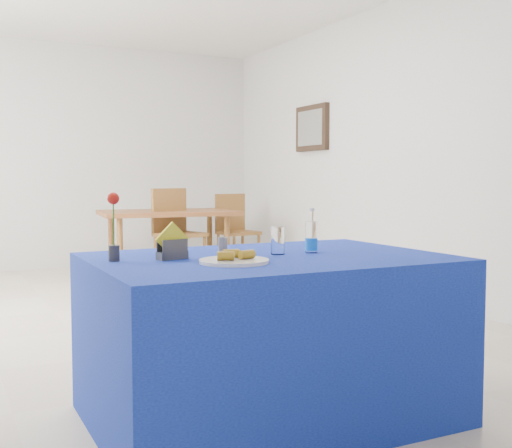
% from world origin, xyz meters
% --- Properties ---
extents(floor, '(7.00, 7.00, 0.00)m').
position_xyz_m(floor, '(0.00, 0.00, 0.00)').
color(floor, beige).
rests_on(floor, ground).
extents(room_shell, '(7.00, 7.00, 7.00)m').
position_xyz_m(room_shell, '(0.00, 0.00, 1.75)').
color(room_shell, silver).
rests_on(room_shell, ground).
extents(picture_frame, '(0.06, 0.64, 0.52)m').
position_xyz_m(picture_frame, '(2.47, 1.60, 1.70)').
color(picture_frame, black).
rests_on(picture_frame, room_shell).
extents(picture_art, '(0.02, 0.52, 0.40)m').
position_xyz_m(picture_art, '(2.44, 1.60, 1.70)').
color(picture_art, '#998C66').
rests_on(picture_art, room_shell).
extents(plate, '(0.30, 0.30, 0.01)m').
position_xyz_m(plate, '(-0.28, -2.28, 0.77)').
color(plate, white).
rests_on(plate, blue_table).
extents(drinking_glass, '(0.07, 0.07, 0.13)m').
position_xyz_m(drinking_glass, '(0.04, -2.09, 0.82)').
color(drinking_glass, white).
rests_on(drinking_glass, blue_table).
extents(salt_shaker, '(0.03, 0.03, 0.08)m').
position_xyz_m(salt_shaker, '(-0.22, -2.01, 0.80)').
color(salt_shaker, slate).
rests_on(salt_shaker, blue_table).
extents(pepper_shaker, '(0.03, 0.03, 0.08)m').
position_xyz_m(pepper_shaker, '(-0.21, -2.01, 0.80)').
color(pepper_shaker, slate).
rests_on(pepper_shaker, blue_table).
extents(blue_table, '(1.60, 1.10, 0.76)m').
position_xyz_m(blue_table, '(-0.03, -2.13, 0.38)').
color(blue_table, '#0F1C91').
rests_on(blue_table, floor).
extents(water_bottle, '(0.06, 0.06, 0.21)m').
position_xyz_m(water_bottle, '(0.22, -2.09, 0.83)').
color(water_bottle, white).
rests_on(water_bottle, blue_table).
extents(napkin_holder, '(0.15, 0.08, 0.17)m').
position_xyz_m(napkin_holder, '(-0.47, -2.05, 0.81)').
color(napkin_holder, '#39393E').
rests_on(napkin_holder, blue_table).
extents(rose_vase, '(0.05, 0.05, 0.30)m').
position_xyz_m(rose_vase, '(-0.72, -2.00, 0.91)').
color(rose_vase, '#29282E').
rests_on(rose_vase, blue_table).
extents(oak_table, '(1.61, 1.13, 0.76)m').
position_xyz_m(oak_table, '(0.96, 2.29, 0.68)').
color(oak_table, brown).
rests_on(oak_table, floor).
extents(chair_bg_left, '(0.56, 0.56, 1.01)m').
position_xyz_m(chair_bg_left, '(0.97, 2.07, 0.58)').
color(chair_bg_left, '#9B692D').
rests_on(chair_bg_left, floor).
extents(chair_bg_right, '(0.47, 0.47, 0.93)m').
position_xyz_m(chair_bg_right, '(1.87, 2.42, 0.54)').
color(chair_bg_right, '#9B692D').
rests_on(chair_bg_right, floor).
extents(banana_pieces, '(0.18, 0.12, 0.04)m').
position_xyz_m(banana_pieces, '(-0.27, -2.27, 0.79)').
color(banana_pieces, gold).
rests_on(banana_pieces, plate).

